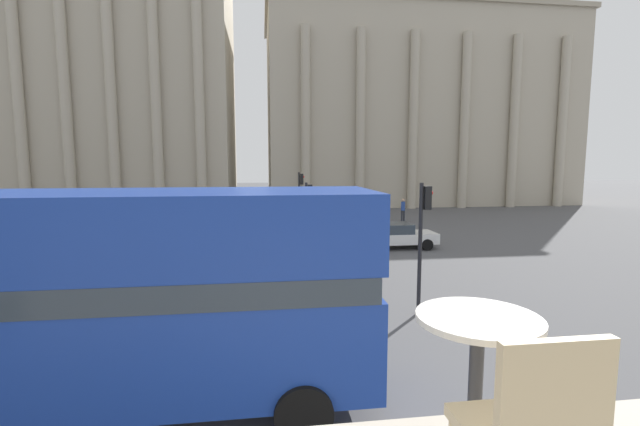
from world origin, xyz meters
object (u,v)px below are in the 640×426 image
cafe_dining_table (477,354)px  traffic_light_near (423,229)px  plaza_building_right (412,113)px  pedestrian_red (260,227)px  pedestrian_blue (403,208)px  traffic_light_mid (308,210)px  car_white (396,235)px  traffic_light_far (300,194)px  plaza_building_left (115,87)px  double_decker_bus (53,296)px  pedestrian_yellow (242,227)px

cafe_dining_table → traffic_light_near: 10.97m
plaza_building_right → pedestrian_red: bearing=-125.1°
cafe_dining_table → pedestrian_blue: 32.19m
traffic_light_mid → car_white: 5.77m
cafe_dining_table → traffic_light_far: traffic_light_far is taller
cafe_dining_table → plaza_building_left: plaza_building_left is taller
traffic_light_mid → pedestrian_blue: size_ratio=2.04×
double_decker_bus → pedestrian_red: (3.52, 16.64, -1.34)m
double_decker_bus → traffic_light_near: (8.41, 4.35, 0.33)m
car_white → pedestrian_red: 7.65m
traffic_light_far → pedestrian_red: bearing=-129.3°
plaza_building_right → pedestrian_yellow: size_ratio=19.00×
car_white → plaza_building_left: bearing=-159.4°
pedestrian_blue → pedestrian_yellow: same height
traffic_light_near → traffic_light_far: bearing=98.5°
cafe_dining_table → traffic_light_far: size_ratio=0.18×
pedestrian_red → traffic_light_near: bearing=-135.6°
plaza_building_left → pedestrian_blue: size_ratio=13.77×
pedestrian_red → double_decker_bus: bearing=-169.3°
pedestrian_yellow → cafe_dining_table: bearing=5.4°
traffic_light_near → double_decker_bus: bearing=-152.7°
traffic_light_near → traffic_light_far: size_ratio=1.00×
car_white → pedestrian_blue: pedestrian_blue is taller
double_decker_bus → plaza_building_right: 48.07m
double_decker_bus → plaza_building_left: plaza_building_left is taller
cafe_dining_table → traffic_light_far: bearing=86.9°
plaza_building_right → car_white: 31.42m
pedestrian_yellow → pedestrian_blue: bearing=124.6°
plaza_building_right → traffic_light_near: (-13.05, -37.85, -7.97)m
cafe_dining_table → pedestrian_yellow: cafe_dining_table is taller
traffic_light_far → pedestrian_yellow: size_ratio=2.21×
cafe_dining_table → pedestrian_blue: cafe_dining_table is taller
plaza_building_left → pedestrian_yellow: 29.92m
plaza_building_right → traffic_light_near: size_ratio=8.59×
car_white → pedestrian_red: bearing=-127.5°
plaza_building_right → traffic_light_mid: size_ratio=9.34×
traffic_light_mid → double_decker_bus: bearing=-115.5°
plaza_building_right → pedestrian_blue: (-6.80, -17.62, -9.53)m
traffic_light_near → pedestrian_yellow: traffic_light_near is taller
double_decker_bus → plaza_building_right: (21.46, 42.20, 8.30)m
traffic_light_mid → traffic_light_far: traffic_light_far is taller
traffic_light_near → plaza_building_right: bearing=71.0°
plaza_building_right → car_white: (-10.65, -27.86, -9.88)m
cafe_dining_table → plaza_building_right: plaza_building_right is taller
plaza_building_left → traffic_light_mid: bearing=-58.6°
traffic_light_mid → pedestrian_yellow: 5.36m
plaza_building_right → traffic_light_far: bearing=-124.4°
plaza_building_left → pedestrian_yellow: bearing=-60.0°
plaza_building_right → traffic_light_far: 28.32m
double_decker_bus → plaza_building_left: 42.90m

